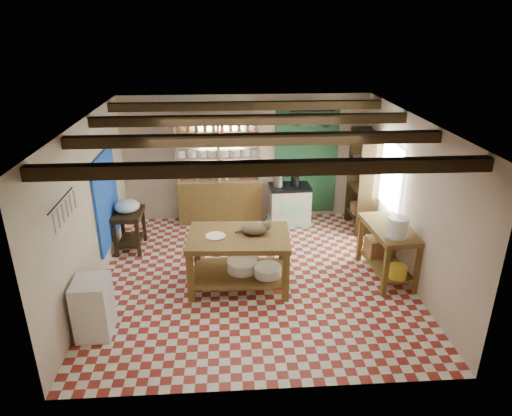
{
  "coord_description": "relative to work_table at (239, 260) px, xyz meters",
  "views": [
    {
      "loc": [
        -0.4,
        -6.54,
        3.95
      ],
      "look_at": [
        0.06,
        0.3,
        1.11
      ],
      "focal_mm": 32.0,
      "sensor_mm": 36.0,
      "label": 1
    }
  ],
  "objects": [
    {
      "name": "right_counter",
      "position": [
        2.42,
        0.11,
        0.01
      ],
      "size": [
        0.7,
        1.29,
        0.9
      ],
      "primitive_type": "cube",
      "rotation": [
        0.0,
        0.0,
        0.06
      ],
      "color": "brown",
      "rests_on": "floor"
    },
    {
      "name": "white_cabinet",
      "position": [
        -1.98,
        -1.08,
        -0.04
      ],
      "size": [
        0.46,
        0.55,
        0.81
      ],
      "primitive_type": "cube",
      "rotation": [
        0.0,
        0.0,
        0.03
      ],
      "color": "white",
      "rests_on": "floor"
    },
    {
      "name": "wall_left",
      "position": [
        -2.26,
        0.23,
        0.86
      ],
      "size": [
        0.04,
        5.0,
        2.6
      ],
      "primitive_type": "cube",
      "color": "beige",
      "rests_on": "floor"
    },
    {
      "name": "prep_table",
      "position": [
        -1.96,
        1.39,
        -0.07
      ],
      "size": [
        0.51,
        0.73,
        0.74
      ],
      "primitive_type": "cube",
      "rotation": [
        0.0,
        0.0,
        -0.01
      ],
      "color": "#312211",
      "rests_on": "floor"
    },
    {
      "name": "blue_wall_patch",
      "position": [
        -2.23,
        1.13,
        0.66
      ],
      "size": [
        0.04,
        1.4,
        1.6
      ],
      "primitive_type": "cube",
      "color": "blue",
      "rests_on": "wall_left"
    },
    {
      "name": "white_bucket",
      "position": [
        2.39,
        -0.24,
        0.61
      ],
      "size": [
        0.33,
        0.33,
        0.31
      ],
      "primitive_type": "cylinder",
      "rotation": [
        0.0,
        0.0,
        0.06
      ],
      "color": "white",
      "rests_on": "right_counter"
    },
    {
      "name": "yellow_tub",
      "position": [
        2.45,
        -0.34,
        -0.1
      ],
      "size": [
        0.29,
        0.29,
        0.2
      ],
      "primitive_type": "cylinder",
      "rotation": [
        0.0,
        0.0,
        0.06
      ],
      "color": "gold",
      "rests_on": "right_counter"
    },
    {
      "name": "shelving_unit",
      "position": [
        -0.31,
        2.54,
        0.66
      ],
      "size": [
        1.7,
        0.34,
        2.2
      ],
      "primitive_type": "cube",
      "color": "tan",
      "rests_on": "floor"
    },
    {
      "name": "work_table",
      "position": [
        0.0,
        0.0,
        0.0
      ],
      "size": [
        1.62,
        1.13,
        0.88
      ],
      "primitive_type": "cube",
      "rotation": [
        0.0,
        0.0,
        -0.06
      ],
      "color": "brown",
      "rests_on": "floor"
    },
    {
      "name": "enamel_bowl",
      "position": [
        -1.96,
        1.39,
        0.41
      ],
      "size": [
        0.46,
        0.46,
        0.23
      ],
      "primitive_type": "ellipsoid",
      "rotation": [
        0.0,
        0.0,
        -0.01
      ],
      "color": "white",
      "rests_on": "prep_table"
    },
    {
      "name": "kettle_right",
      "position": [
        1.23,
        2.39,
        0.47
      ],
      "size": [
        0.17,
        0.17,
        0.2
      ],
      "primitive_type": "cylinder",
      "rotation": [
        0.0,
        0.0,
        0.03
      ],
      "color": "black",
      "rests_on": "stove"
    },
    {
      "name": "ceiling",
      "position": [
        0.24,
        0.23,
        2.16
      ],
      "size": [
        5.0,
        5.0,
        0.02
      ],
      "primitive_type": "cube",
      "color": "#3F3E43",
      "rests_on": "wall_back"
    },
    {
      "name": "basin_small",
      "position": [
        0.44,
        -0.13,
        -0.13
      ],
      "size": [
        0.45,
        0.45,
        0.15
      ],
      "primitive_type": "cylinder",
      "rotation": [
        0.0,
        0.0,
        -0.06
      ],
      "color": "white",
      "rests_on": "work_table"
    },
    {
      "name": "window_back",
      "position": [
        -0.26,
        2.71,
        1.26
      ],
      "size": [
        0.9,
        0.02,
        0.8
      ],
      "primitive_type": "cube",
      "color": "beige",
      "rests_on": "wall_back"
    },
    {
      "name": "wall_right",
      "position": [
        2.74,
        0.23,
        0.86
      ],
      "size": [
        0.04,
        5.0,
        2.6
      ],
      "primitive_type": "cube",
      "color": "beige",
      "rests_on": "floor"
    },
    {
      "name": "cat",
      "position": [
        0.25,
        0.04,
        0.54
      ],
      "size": [
        0.45,
        0.37,
        0.19
      ],
      "primitive_type": "ellipsoid",
      "rotation": [
        0.0,
        0.0,
        0.12
      ],
      "color": "olive",
      "rests_on": "work_table"
    },
    {
      "name": "green_wall_patch",
      "position": [
        1.49,
        2.7,
        0.81
      ],
      "size": [
        1.3,
        0.04,
        2.3
      ],
      "primitive_type": "cube",
      "color": "#1E4C2E",
      "rests_on": "wall_back"
    },
    {
      "name": "window_right",
      "position": [
        2.72,
        1.23,
        0.96
      ],
      "size": [
        0.02,
        1.3,
        1.2
      ],
      "primitive_type": "cube",
      "color": "beige",
      "rests_on": "wall_right"
    },
    {
      "name": "pot_rack",
      "position": [
        1.49,
        2.28,
        1.74
      ],
      "size": [
        0.86,
        0.12,
        0.36
      ],
      "primitive_type": "cube",
      "color": "black",
      "rests_on": "ceiling"
    },
    {
      "name": "floor",
      "position": [
        0.24,
        0.23,
        -0.45
      ],
      "size": [
        5.0,
        5.0,
        0.02
      ],
      "primitive_type": "cube",
      "color": "maroon",
      "rests_on": "ground"
    },
    {
      "name": "stove",
      "position": [
        1.13,
        2.38,
        -0.04
      ],
      "size": [
        0.85,
        0.58,
        0.81
      ],
      "primitive_type": "cube",
      "rotation": [
        0.0,
        0.0,
        0.03
      ],
      "color": "beige",
      "rests_on": "floor"
    },
    {
      "name": "wall_front",
      "position": [
        0.24,
        -2.27,
        0.86
      ],
      "size": [
        5.0,
        0.04,
        2.6
      ],
      "primitive_type": "cube",
      "color": "beige",
      "rests_on": "floor"
    },
    {
      "name": "tall_rack",
      "position": [
        2.52,
        2.03,
        0.56
      ],
      "size": [
        0.4,
        0.86,
        2.0
      ],
      "primitive_type": "cube",
      "color": "#312211",
      "rests_on": "floor"
    },
    {
      "name": "utensil_rail",
      "position": [
        -2.2,
        -0.97,
        1.34
      ],
      "size": [
        0.06,
        0.9,
        0.28
      ],
      "primitive_type": "cube",
      "color": "black",
      "rests_on": "wall_left"
    },
    {
      "name": "wall_back",
      "position": [
        0.24,
        2.73,
        0.86
      ],
      "size": [
        5.0,
        0.04,
        2.6
      ],
      "primitive_type": "cube",
      "color": "beige",
      "rests_on": "floor"
    },
    {
      "name": "ceiling_beams",
      "position": [
        0.24,
        0.23,
        2.04
      ],
      "size": [
        5.0,
        3.8,
        0.15
      ],
      "primitive_type": "cube",
      "color": "#312211",
      "rests_on": "ceiling"
    },
    {
      "name": "steel_tray",
      "position": [
        -0.35,
        -0.03,
        0.45
      ],
      "size": [
        0.32,
        0.32,
        0.02
      ],
      "primitive_type": "cylinder",
      "rotation": [
        0.0,
        0.0,
        -0.06
      ],
      "color": "#A5A4AB",
      "rests_on": "work_table"
    },
    {
      "name": "basin_large",
      "position": [
        0.05,
        0.05,
        -0.12
      ],
      "size": [
        0.51,
        0.51,
        0.17
      ],
      "primitive_type": "cylinder",
      "rotation": [
        0.0,
        0.0,
        -0.06
      ],
      "color": "white",
      "rests_on": "work_table"
    },
    {
      "name": "kettle_left",
      "position": [
        0.88,
        2.37,
        0.49
      ],
      "size": [
        0.21,
        0.21,
        0.23
      ],
      "primitive_type": "cylinder",
      "rotation": [
        0.0,
        0.0,
        0.03
      ],
      "color": "#A5A4AB",
      "rests_on": "stove"
    },
    {
      "name": "wicker_basket",
      "position": [
        2.4,
        0.41,
        -0.05
      ],
      "size": [
        0.46,
        0.38,
        0.31
      ],
      "primitive_type": "cube",
      "rotation": [
        0.0,
        0.0,
        0.06
      ],
      "color": "olive",
      "rests_on": "right_counter"
    }
  ]
}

